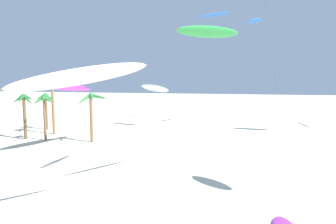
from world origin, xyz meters
TOP-DOWN VIEW (x-y plane):
  - palm_tree_0 at (-25.76, 40.89)m, footprint 3.28×3.87m
  - palm_tree_1 at (-23.83, 45.30)m, footprint 4.86×4.92m
  - palm_tree_2 at (-27.18, 48.76)m, footprint 3.48×3.65m
  - palm_tree_3 at (-22.46, 40.73)m, footprint 3.64×3.58m
  - palm_tree_4 at (-15.33, 40.93)m, footprint 5.10×4.78m
  - flying_kite_0 at (-5.36, 17.82)m, footprint 7.02×6.52m
  - flying_kite_2 at (1.71, 26.13)m, footprint 5.29×12.27m
  - flying_kite_3 at (7.63, 58.57)m, footprint 4.04×6.74m
  - flying_kite_5 at (-16.31, 36.11)m, footprint 4.84×8.50m
  - flying_kite_6 at (-9.62, 54.97)m, footprint 6.41×6.22m
  - flying_kite_10 at (0.58, 62.92)m, footprint 6.21×13.32m

SIDE VIEW (x-z plane):
  - palm_tree_2 at x=-27.18m, z-range 1.79..8.06m
  - palm_tree_0 at x=-25.76m, z-range 1.79..8.45m
  - palm_tree_3 at x=-22.46m, z-range 2.14..8.65m
  - palm_tree_4 at x=-15.33m, z-range 2.14..9.03m
  - flying_kite_6 at x=-9.62m, z-range 2.96..10.97m
  - palm_tree_1 at x=-23.83m, z-range 2.84..12.01m
  - flying_kite_5 at x=-16.31m, z-range 3.50..12.27m
  - flying_kite_0 at x=-5.36m, z-range 4.05..14.69m
  - flying_kite_2 at x=1.71m, z-range 6.08..19.55m
  - flying_kite_3 at x=7.63m, z-range 8.92..28.49m
  - flying_kite_10 at x=0.58m, z-range 9.71..31.81m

